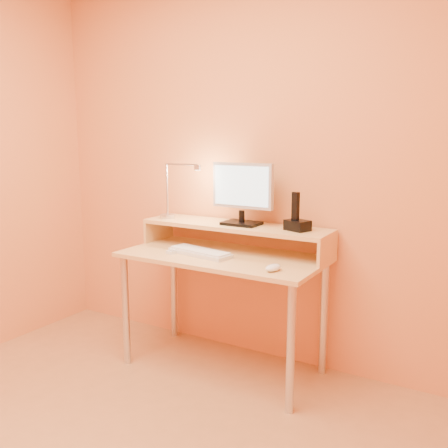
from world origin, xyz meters
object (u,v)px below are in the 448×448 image
Objects in this scene: monitor_panel at (243,186)px; lamp_base at (168,216)px; keyboard at (200,253)px; mouse at (273,268)px; remote_control at (180,250)px; phone_dock at (297,225)px.

lamp_base is at bearing -174.50° from monitor_panel.
lamp_base is at bearing 163.23° from keyboard.
mouse is 0.59× the size of remote_control.
mouse is (0.37, -0.34, -0.38)m from monitor_panel.
lamp_base is at bearing 153.90° from remote_control.
phone_dock is at bearing 101.79° from mouse.
keyboard is at bearing -122.63° from monitor_panel.
keyboard is 0.15m from remote_control.
monitor_panel reaches higher than phone_dock.
lamp_base is at bearing -158.25° from phone_dock.
mouse reaches higher than remote_control.
phone_dock reaches higher than mouse.
lamp_base reaches higher than keyboard.
mouse is (0.52, -0.10, 0.01)m from keyboard.
phone_dock is 0.73m from remote_control.
monitor_panel reaches higher than keyboard.
monitor_panel is 4.00× the size of lamp_base.
monitor_panel is 0.98× the size of keyboard.
remote_control is at bearing -178.00° from mouse.
keyboard is at bearing -26.94° from lamp_base.
remote_control is (-0.31, -0.23, -0.39)m from monitor_panel.
monitor_panel is 3.73× the size of mouse.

